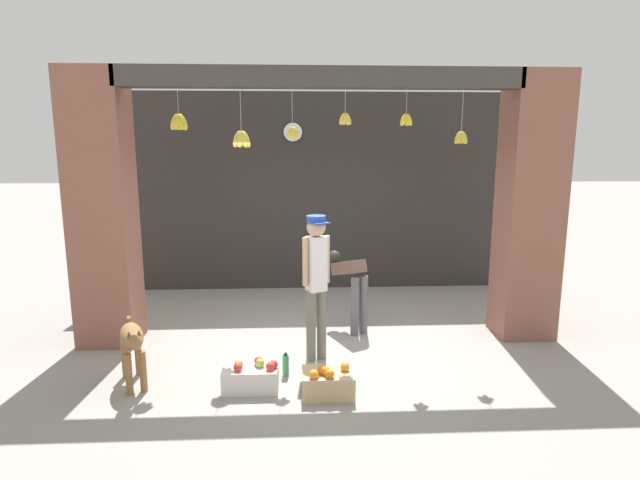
# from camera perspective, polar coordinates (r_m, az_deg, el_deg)

# --- Properties ---
(ground_plane) EXTENTS (60.00, 60.00, 0.00)m
(ground_plane) POSITION_cam_1_polar(r_m,az_deg,el_deg) (6.36, 0.18, -12.03)
(ground_plane) COLOR gray
(shop_back_wall) EXTENTS (6.63, 0.12, 3.36)m
(shop_back_wall) POSITION_cam_1_polar(r_m,az_deg,el_deg) (8.62, -0.74, 5.43)
(shop_back_wall) COLOR #2D2B28
(shop_back_wall) RESTS_ON ground_plane
(shop_pillar_left) EXTENTS (0.70, 0.60, 3.36)m
(shop_pillar_left) POSITION_cam_1_polar(r_m,az_deg,el_deg) (6.65, -23.58, 3.06)
(shop_pillar_left) COLOR brown
(shop_pillar_left) RESTS_ON ground_plane
(shop_pillar_right) EXTENTS (0.70, 0.60, 3.36)m
(shop_pillar_right) POSITION_cam_1_polar(r_m,az_deg,el_deg) (6.89, 22.82, 3.34)
(shop_pillar_right) COLOR brown
(shop_pillar_right) RESTS_ON ground_plane
(storefront_awning) EXTENTS (4.73, 0.30, 0.93)m
(storefront_awning) POSITION_cam_1_polar(r_m,az_deg,el_deg) (6.04, -0.32, 17.60)
(storefront_awning) COLOR #3D3833
(dog) EXTENTS (0.45, 0.79, 0.69)m
(dog) POSITION_cam_1_polar(r_m,az_deg,el_deg) (5.57, -20.66, -10.85)
(dog) COLOR olive
(dog) RESTS_ON ground_plane
(shopkeeper) EXTENTS (0.31, 0.31, 1.70)m
(shopkeeper) POSITION_cam_1_polar(r_m,az_deg,el_deg) (5.68, -0.43, -4.11)
(shopkeeper) COLOR #6B665B
(shopkeeper) RESTS_ON ground_plane
(worker_stooping) EXTENTS (0.50, 0.74, 1.02)m
(worker_stooping) POSITION_cam_1_polar(r_m,az_deg,el_deg) (6.72, 3.51, -4.71)
(worker_stooping) COLOR #56565B
(worker_stooping) RESTS_ON ground_plane
(fruit_crate_oranges) EXTENTS (0.51, 0.37, 0.33)m
(fruit_crate_oranges) POSITION_cam_1_polar(r_m,az_deg,el_deg) (5.17, 0.87, -15.93)
(fruit_crate_oranges) COLOR tan
(fruit_crate_oranges) RESTS_ON ground_plane
(fruit_crate_apples) EXTENTS (0.56, 0.35, 0.33)m
(fruit_crate_apples) POSITION_cam_1_polar(r_m,az_deg,el_deg) (5.33, -7.84, -15.22)
(fruit_crate_apples) COLOR silver
(fruit_crate_apples) RESTS_ON ground_plane
(water_bottle) EXTENTS (0.07, 0.07, 0.26)m
(water_bottle) POSITION_cam_1_polar(r_m,az_deg,el_deg) (5.57, -3.94, -14.08)
(water_bottle) COLOR #38934C
(water_bottle) RESTS_ON ground_plane
(wall_clock) EXTENTS (0.33, 0.03, 0.33)m
(wall_clock) POSITION_cam_1_polar(r_m,az_deg,el_deg) (8.51, -3.12, 12.21)
(wall_clock) COLOR black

